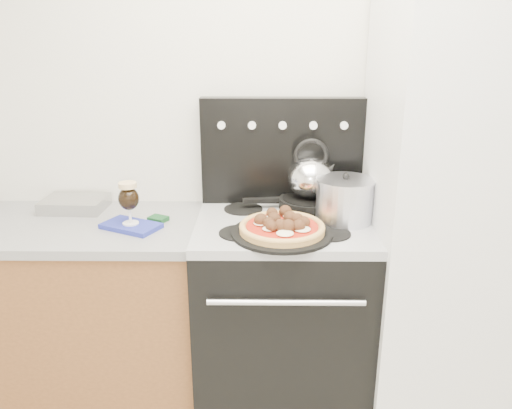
{
  "coord_description": "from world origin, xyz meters",
  "views": [
    {
      "loc": [
        -0.02,
        -0.87,
        1.69
      ],
      "look_at": [
        -0.04,
        1.05,
        1.04
      ],
      "focal_mm": 35.0,
      "sensor_mm": 36.0,
      "label": 1
    }
  ],
  "objects_px": {
    "stock_pot": "(344,201)",
    "oven_mitt": "(131,226)",
    "stove_body": "(281,317)",
    "tea_kettle": "(310,174)",
    "skillet": "(309,203)",
    "beer_glass": "(129,203)",
    "fridge": "(446,217)",
    "base_cabinet": "(49,314)",
    "pizza_pan": "(282,233)",
    "pizza": "(282,226)"
  },
  "relations": [
    {
      "from": "beer_glass",
      "to": "skillet",
      "type": "distance_m",
      "value": 0.82
    },
    {
      "from": "fridge",
      "to": "oven_mitt",
      "type": "xyz_separation_m",
      "value": [
        -1.36,
        -0.02,
        -0.04
      ]
    },
    {
      "from": "beer_glass",
      "to": "stock_pot",
      "type": "relative_size",
      "value": 0.77
    },
    {
      "from": "skillet",
      "to": "stock_pot",
      "type": "bearing_deg",
      "value": -49.53
    },
    {
      "from": "base_cabinet",
      "to": "tea_kettle",
      "type": "bearing_deg",
      "value": 6.61
    },
    {
      "from": "beer_glass",
      "to": "tea_kettle",
      "type": "relative_size",
      "value": 0.81
    },
    {
      "from": "stove_body",
      "to": "skillet",
      "type": "xyz_separation_m",
      "value": [
        0.13,
        0.17,
        0.51
      ]
    },
    {
      "from": "beer_glass",
      "to": "stock_pot",
      "type": "height_order",
      "value": "beer_glass"
    },
    {
      "from": "oven_mitt",
      "to": "beer_glass",
      "type": "distance_m",
      "value": 0.1
    },
    {
      "from": "base_cabinet",
      "to": "fridge",
      "type": "xyz_separation_m",
      "value": [
        1.8,
        -0.05,
        0.52
      ]
    },
    {
      "from": "base_cabinet",
      "to": "fridge",
      "type": "relative_size",
      "value": 0.76
    },
    {
      "from": "fridge",
      "to": "oven_mitt",
      "type": "relative_size",
      "value": 7.78
    },
    {
      "from": "pizza_pan",
      "to": "tea_kettle",
      "type": "height_order",
      "value": "tea_kettle"
    },
    {
      "from": "fridge",
      "to": "stock_pot",
      "type": "xyz_separation_m",
      "value": [
        -0.44,
        0.03,
        0.06
      ]
    },
    {
      "from": "pizza",
      "to": "stock_pot",
      "type": "xyz_separation_m",
      "value": [
        0.28,
        0.17,
        0.05
      ]
    },
    {
      "from": "fridge",
      "to": "pizza",
      "type": "bearing_deg",
      "value": -169.44
    },
    {
      "from": "oven_mitt",
      "to": "stock_pot",
      "type": "bearing_deg",
      "value": 3.3
    },
    {
      "from": "oven_mitt",
      "to": "pizza_pan",
      "type": "height_order",
      "value": "pizza_pan"
    },
    {
      "from": "pizza",
      "to": "tea_kettle",
      "type": "xyz_separation_m",
      "value": [
        0.14,
        0.33,
        0.13
      ]
    },
    {
      "from": "fridge",
      "to": "tea_kettle",
      "type": "relative_size",
      "value": 8.11
    },
    {
      "from": "base_cabinet",
      "to": "stove_body",
      "type": "distance_m",
      "value": 1.11
    },
    {
      "from": "pizza_pan",
      "to": "pizza",
      "type": "relative_size",
      "value": 1.19
    },
    {
      "from": "skillet",
      "to": "stove_body",
      "type": "bearing_deg",
      "value": -127.42
    },
    {
      "from": "base_cabinet",
      "to": "stock_pot",
      "type": "xyz_separation_m",
      "value": [
        1.37,
        -0.02,
        0.58
      ]
    },
    {
      "from": "tea_kettle",
      "to": "fridge",
      "type": "bearing_deg",
      "value": -27.97
    },
    {
      "from": "base_cabinet",
      "to": "stove_body",
      "type": "bearing_deg",
      "value": -1.3
    },
    {
      "from": "stove_body",
      "to": "tea_kettle",
      "type": "distance_m",
      "value": 0.68
    },
    {
      "from": "pizza",
      "to": "stove_body",
      "type": "bearing_deg",
      "value": 85.8
    },
    {
      "from": "base_cabinet",
      "to": "skillet",
      "type": "distance_m",
      "value": 1.34
    },
    {
      "from": "beer_glass",
      "to": "pizza_pan",
      "type": "distance_m",
      "value": 0.66
    },
    {
      "from": "oven_mitt",
      "to": "pizza_pan",
      "type": "relative_size",
      "value": 0.59
    },
    {
      "from": "tea_kettle",
      "to": "stock_pot",
      "type": "xyz_separation_m",
      "value": [
        0.14,
        -0.16,
        -0.08
      ]
    },
    {
      "from": "base_cabinet",
      "to": "stock_pot",
      "type": "bearing_deg",
      "value": -0.67
    },
    {
      "from": "stock_pot",
      "to": "pizza_pan",
      "type": "bearing_deg",
      "value": -148.82
    },
    {
      "from": "tea_kettle",
      "to": "stock_pot",
      "type": "bearing_deg",
      "value": -58.85
    },
    {
      "from": "base_cabinet",
      "to": "pizza",
      "type": "height_order",
      "value": "pizza"
    },
    {
      "from": "stock_pot",
      "to": "oven_mitt",
      "type": "bearing_deg",
      "value": -176.7
    },
    {
      "from": "tea_kettle",
      "to": "oven_mitt",
      "type": "bearing_deg",
      "value": -174.22
    },
    {
      "from": "base_cabinet",
      "to": "oven_mitt",
      "type": "distance_m",
      "value": 0.66
    },
    {
      "from": "base_cabinet",
      "to": "stock_pot",
      "type": "relative_size",
      "value": 5.9
    },
    {
      "from": "pizza_pan",
      "to": "skillet",
      "type": "height_order",
      "value": "skillet"
    },
    {
      "from": "fridge",
      "to": "stock_pot",
      "type": "relative_size",
      "value": 7.73
    },
    {
      "from": "base_cabinet",
      "to": "pizza_pan",
      "type": "bearing_deg",
      "value": -9.49
    },
    {
      "from": "beer_glass",
      "to": "stock_pot",
      "type": "distance_m",
      "value": 0.92
    },
    {
      "from": "pizza",
      "to": "tea_kettle",
      "type": "height_order",
      "value": "tea_kettle"
    },
    {
      "from": "pizza",
      "to": "tea_kettle",
      "type": "relative_size",
      "value": 1.48
    },
    {
      "from": "fridge",
      "to": "beer_glass",
      "type": "height_order",
      "value": "fridge"
    },
    {
      "from": "pizza",
      "to": "skillet",
      "type": "distance_m",
      "value": 0.35
    },
    {
      "from": "oven_mitt",
      "to": "stock_pot",
      "type": "height_order",
      "value": "stock_pot"
    },
    {
      "from": "fridge",
      "to": "pizza_pan",
      "type": "height_order",
      "value": "fridge"
    }
  ]
}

